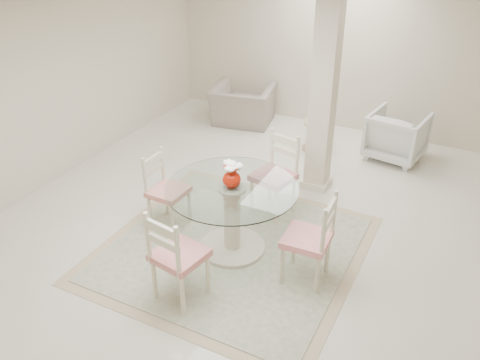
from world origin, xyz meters
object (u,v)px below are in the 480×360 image
at_px(dining_chair_south, 174,251).
at_px(armchair_white, 397,136).
at_px(column, 323,97).
at_px(dining_chair_north, 277,168).
at_px(recliner_taupe, 243,105).
at_px(dining_chair_east, 314,234).
at_px(dining_chair_west, 163,185).
at_px(side_table, 317,137).
at_px(red_vase, 232,175).
at_px(dining_table, 232,219).

height_order(dining_chair_south, armchair_white, dining_chair_south).
distance_m(column, dining_chair_north, 1.16).
bearing_deg(dining_chair_south, recliner_taupe, -61.73).
bearing_deg(dining_chair_east, dining_chair_north, -143.65).
height_order(dining_chair_east, dining_chair_north, dining_chair_north).
height_order(column, dining_chair_east, column).
distance_m(dining_chair_east, armchair_white, 3.41).
relative_size(dining_chair_west, recliner_taupe, 1.02).
distance_m(dining_chair_east, dining_chair_south, 1.46).
distance_m(column, recliner_taupe, 2.70).
relative_size(dining_chair_south, side_table, 2.43).
height_order(column, side_table, column).
bearing_deg(recliner_taupe, red_vase, 104.03).
distance_m(red_vase, dining_chair_west, 1.11).
xyz_separation_m(red_vase, recliner_taupe, (-1.60, 3.44, -0.67)).
bearing_deg(dining_chair_south, armchair_white, -96.89).
xyz_separation_m(dining_table, side_table, (-0.02, 3.01, -0.21)).
bearing_deg(dining_chair_east, dining_table, -98.03).
height_order(dining_chair_north, dining_chair_west, dining_chair_north).
relative_size(column, red_vase, 8.59).
height_order(dining_table, dining_chair_west, dining_chair_west).
xyz_separation_m(red_vase, side_table, (-0.02, 3.01, -0.79)).
relative_size(dining_chair_west, armchair_white, 1.29).
xyz_separation_m(dining_chair_north, armchair_white, (1.07, 2.28, -0.25)).
relative_size(dining_chair_east, dining_chair_west, 1.09).
height_order(column, armchair_white, column).
distance_m(red_vase, dining_chair_north, 1.10).
relative_size(dining_chair_west, side_table, 2.20).
bearing_deg(dining_chair_west, side_table, -16.43).
bearing_deg(dining_chair_north, red_vase, -83.61).
bearing_deg(armchair_white, red_vase, 78.75).
bearing_deg(dining_chair_north, recliner_taupe, 138.22).
relative_size(column, dining_chair_east, 2.28).
bearing_deg(dining_table, armchair_white, 70.19).
xyz_separation_m(dining_table, recliner_taupe, (-1.60, 3.44, -0.09)).
distance_m(red_vase, armchair_white, 3.56).
distance_m(dining_chair_north, dining_chair_west, 1.46).
height_order(red_vase, recliner_taupe, red_vase).
xyz_separation_m(dining_chair_east, side_table, (-1.04, 3.11, -0.39)).
xyz_separation_m(red_vase, dining_chair_north, (0.12, 1.02, -0.38)).
bearing_deg(red_vase, recliner_taupe, 114.91).
xyz_separation_m(dining_table, dining_chair_north, (0.12, 1.02, 0.19)).
bearing_deg(column, recliner_taupe, 141.98).
height_order(dining_chair_west, dining_chair_south, dining_chair_south).
bearing_deg(dining_chair_north, armchair_white, 77.71).
distance_m(dining_table, recliner_taupe, 3.79).
relative_size(dining_table, dining_chair_west, 1.38).
relative_size(red_vase, recliner_taupe, 0.30).
xyz_separation_m(dining_chair_west, recliner_taupe, (-0.58, 3.34, -0.22)).
bearing_deg(dining_table, dining_chair_west, 174.20).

